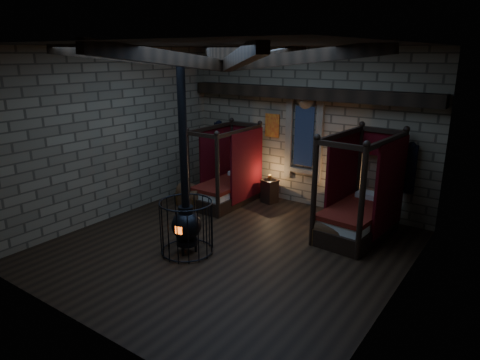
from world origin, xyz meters
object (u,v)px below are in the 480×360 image
Objects in this scene: trunk_left at (193,197)px; stove at (186,223)px; bed_right at (359,211)px; bed_left at (227,185)px; trunk_right at (335,233)px.

trunk_left is 2.82m from stove.
bed_right is at bearing 37.82° from stove.
bed_right reaches higher than bed_left.
trunk_right is (-0.20, -0.85, -0.28)m from bed_right.
trunk_right is at bearing -13.77° from bed_left.
stove reaches higher than trunk_left.
stove is at bearing -68.83° from bed_left.
bed_left is 3.78m from bed_right.
bed_right is 3.95m from stove.
bed_left is 1.01m from trunk_left.
bed_left is at bearing 68.50° from trunk_left.
trunk_left is (-4.36, -0.78, -0.30)m from bed_right.
stove is (1.16, -2.97, 0.13)m from bed_left.
bed_right is at bearing -0.45° from bed_left.
bed_right reaches higher than trunk_right.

